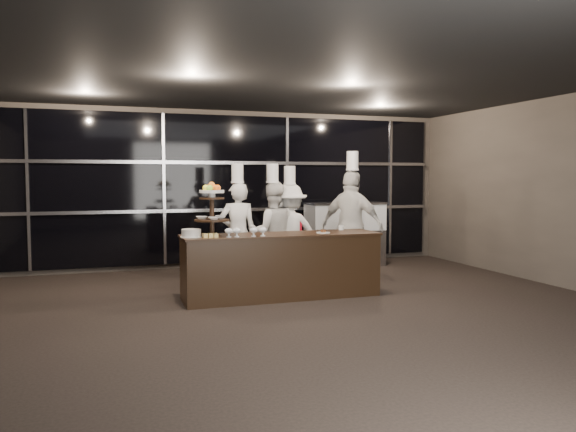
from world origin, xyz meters
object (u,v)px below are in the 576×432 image
object	(u,v)px
layer_cake	(191,233)
chef_c	(290,232)
display_case	(345,231)
chef_b	(273,232)
chef_d	(352,226)
buffet_counter	(281,265)
display_stand	(212,206)
chef_a	(238,232)

from	to	relation	value
layer_cake	chef_c	distance (m)	2.25
layer_cake	display_case	xyz separation A→B (m)	(3.35, 2.41, -0.29)
layer_cake	chef_b	distance (m)	1.92
chef_b	chef_d	xyz separation A→B (m)	(1.22, -0.43, 0.10)
buffet_counter	chef_c	distance (m)	1.40
chef_b	display_stand	bearing A→B (deg)	-136.96
chef_c	layer_cake	bearing A→B (deg)	-144.84
buffet_counter	chef_d	world-z (taller)	chef_d
chef_b	chef_a	bearing A→B (deg)	174.11
display_stand	chef_a	distance (m)	1.44
chef_d	chef_a	bearing A→B (deg)	164.70
chef_d	display_case	bearing A→B (deg)	69.32
buffet_counter	layer_cake	bearing A→B (deg)	-177.79
display_stand	chef_b	world-z (taller)	chef_b
chef_d	chef_c	bearing A→B (deg)	148.71
buffet_counter	layer_cake	world-z (taller)	layer_cake
chef_a	chef_b	distance (m)	0.57
buffet_counter	display_stand	xyz separation A→B (m)	(-1.00, -0.00, 0.87)
layer_cake	chef_d	distance (m)	2.83
display_stand	chef_b	size ratio (longest dim) A/B	0.38
display_stand	chef_a	world-z (taller)	chef_a
chef_c	chef_d	world-z (taller)	chef_d
display_stand	chef_d	xyz separation A→B (m)	(2.44, 0.70, -0.40)
chef_c	chef_d	size ratio (longest dim) A/B	0.89
display_stand	display_case	xyz separation A→B (m)	(3.06, 2.36, -0.65)
chef_c	chef_a	bearing A→B (deg)	-176.73
display_stand	chef_c	xyz separation A→B (m)	(1.55, 1.25, -0.52)
chef_a	chef_b	size ratio (longest dim) A/B	1.00
chef_c	chef_d	xyz separation A→B (m)	(0.89, -0.54, 0.12)
display_stand	chef_d	distance (m)	2.57
chef_d	chef_b	bearing A→B (deg)	160.56
display_case	chef_a	xyz separation A→B (m)	(-2.41, -1.17, 0.16)
layer_cake	chef_a	world-z (taller)	chef_a
display_stand	display_case	world-z (taller)	display_stand
buffet_counter	chef_d	xyz separation A→B (m)	(1.44, 0.70, 0.47)
chef_c	chef_d	bearing A→B (deg)	-31.29
layer_cake	chef_d	bearing A→B (deg)	15.46
display_case	chef_c	size ratio (longest dim) A/B	0.78
layer_cake	chef_c	world-z (taller)	chef_c
chef_a	buffet_counter	bearing A→B (deg)	-73.55
chef_b	chef_c	bearing A→B (deg)	18.39
display_stand	chef_a	size ratio (longest dim) A/B	0.38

